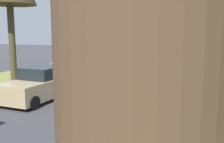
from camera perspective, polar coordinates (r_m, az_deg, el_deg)
stop_sign_far at (r=11.24m, az=19.10°, el=2.86°), size 0.81×0.24×2.97m
street_tree_right_far at (r=18.40m, az=22.76°, el=14.25°), size 3.10×3.10×7.12m
street_tree_left_far at (r=21.74m, az=-6.99°, el=14.48°), size 4.62×4.62×7.35m
parked_sedan_tan at (r=13.15m, az=-15.13°, el=-2.69°), size 2.03×4.44×1.57m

